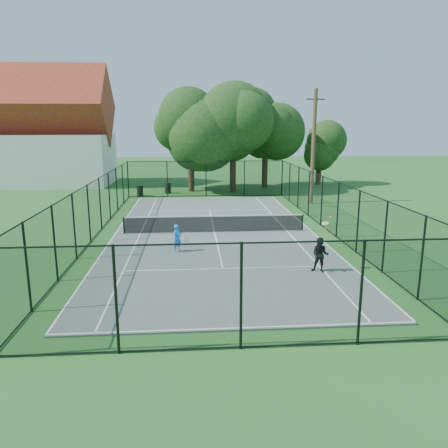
{
  "coord_description": "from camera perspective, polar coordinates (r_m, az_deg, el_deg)",
  "views": [
    {
      "loc": [
        -1.27,
        -23.72,
        5.92
      ],
      "look_at": [
        0.31,
        -3.0,
        1.2
      ],
      "focal_mm": 35.0,
      "sensor_mm": 36.0,
      "label": 1
    }
  ],
  "objects": [
    {
      "name": "tennis_court",
      "position": [
        24.47,
        -1.25,
        -1.13
      ],
      "size": [
        11.0,
        24.0,
        0.06
      ],
      "primitive_type": "cube",
      "color": "#55645D",
      "rests_on": "ground"
    },
    {
      "name": "tree_near_mid",
      "position": [
        39.39,
        1.19,
        12.53
      ],
      "size": [
        7.12,
        7.12,
        9.31
      ],
      "color": "#332114",
      "rests_on": "ground"
    },
    {
      "name": "player_black",
      "position": [
        18.16,
        12.46,
        -3.95
      ],
      "size": [
        1.02,
        1.07,
        2.19
      ],
      "color": "black",
      "rests_on": "tennis_court"
    },
    {
      "name": "tree_far_right",
      "position": [
        45.55,
        12.37,
        9.39
      ],
      "size": [
        4.21,
        4.21,
        5.57
      ],
      "color": "#332114",
      "rests_on": "ground"
    },
    {
      "name": "trash_bin_right",
      "position": [
        39.1,
        -7.35,
        4.69
      ],
      "size": [
        0.58,
        0.58,
        0.94
      ],
      "color": "black",
      "rests_on": "ground"
    },
    {
      "name": "fence",
      "position": [
        24.16,
        -1.26,
        2.25
      ],
      "size": [
        13.1,
        26.1,
        3.0
      ],
      "color": "black",
      "rests_on": "ground"
    },
    {
      "name": "tennis_net",
      "position": [
        24.35,
        -1.25,
        0.12
      ],
      "size": [
        10.08,
        0.08,
        0.95
      ],
      "color": "black",
      "rests_on": "tennis_court"
    },
    {
      "name": "tree_near_right",
      "position": [
        42.39,
        5.45,
        12.12
      ],
      "size": [
        6.23,
        6.23,
        8.59
      ],
      "color": "#332114",
      "rests_on": "ground"
    },
    {
      "name": "ground",
      "position": [
        24.48,
        -1.25,
        -1.2
      ],
      "size": [
        120.0,
        120.0,
        0.0
      ],
      "primitive_type": "plane",
      "color": "#225F20"
    },
    {
      "name": "tree_near_left",
      "position": [
        39.83,
        -4.39,
        11.56
      ],
      "size": [
        6.34,
        6.34,
        8.27
      ],
      "color": "#332114",
      "rests_on": "ground"
    },
    {
      "name": "player_blue",
      "position": [
        20.71,
        -6.09,
        -1.85
      ],
      "size": [
        0.86,
        0.55,
        1.3
      ],
      "color": "blue",
      "rests_on": "tennis_court"
    },
    {
      "name": "building",
      "position": [
        48.36,
        -23.75,
        10.57
      ],
      "size": [
        15.3,
        8.15,
        11.87
      ],
      "color": "silver",
      "rests_on": "ground"
    },
    {
      "name": "trash_bin_left",
      "position": [
        38.02,
        -10.93,
        4.31
      ],
      "size": [
        0.58,
        0.58,
        0.91
      ],
      "color": "black",
      "rests_on": "ground"
    },
    {
      "name": "utility_pole",
      "position": [
        34.04,
        11.59,
        9.87
      ],
      "size": [
        1.4,
        0.3,
        8.54
      ],
      "color": "#4C3823",
      "rests_on": "ground"
    }
  ]
}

